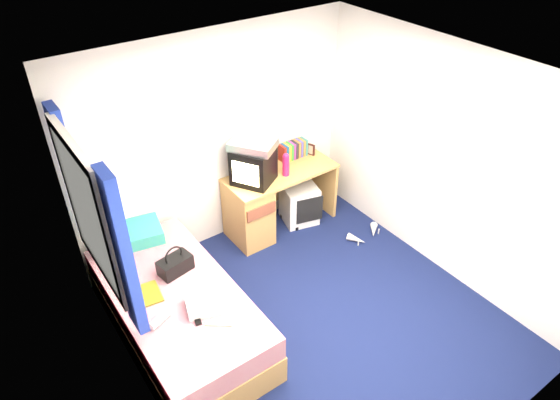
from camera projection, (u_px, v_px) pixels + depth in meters
ground at (314, 321)px, 4.81m from camera, size 3.40×3.40×0.00m
room_shell at (321, 198)px, 3.98m from camera, size 3.40×3.40×3.40m
bed at (179, 313)px, 4.55m from camera, size 1.01×2.00×0.54m
pillow at (130, 235)px, 4.92m from camera, size 0.68×0.50×0.13m
desk at (260, 204)px, 5.70m from camera, size 1.30×0.55×0.75m
storage_cube at (299, 203)px, 6.00m from camera, size 0.47×0.47×0.49m
crt_tv at (253, 165)px, 5.35m from camera, size 0.53×0.54×0.41m
vcr at (253, 145)px, 5.21m from camera, size 0.54×0.57×0.09m
book_row at (293, 150)px, 5.83m from camera, size 0.34×0.13×0.20m
picture_frame at (310, 149)px, 5.91m from camera, size 0.06×0.12×0.14m
pink_water_bottle at (286, 166)px, 5.50m from camera, size 0.09×0.09×0.24m
aerosol_can at (274, 167)px, 5.52m from camera, size 0.07×0.07×0.20m
handbag at (175, 264)px, 4.55m from camera, size 0.33×0.22×0.29m
towel at (205, 303)px, 4.21m from camera, size 0.37×0.33×0.10m
magazine at (148, 294)px, 4.35m from camera, size 0.25×0.31×0.01m
water_bottle at (160, 319)px, 4.09m from camera, size 0.21×0.14×0.07m
colour_swatch_fan at (219, 323)px, 4.09m from camera, size 0.21×0.18×0.01m
remote_control at (197, 318)px, 4.13m from camera, size 0.09×0.17×0.02m
window_assembly at (93, 214)px, 3.86m from camera, size 0.11×1.42×1.40m
white_heels at (365, 235)px, 5.83m from camera, size 0.47×0.24×0.09m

